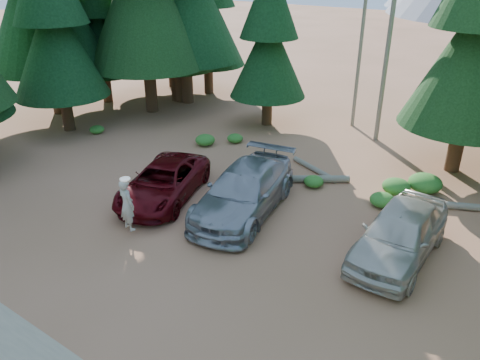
{
  "coord_description": "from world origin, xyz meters",
  "views": [
    {
      "loc": [
        8.47,
        -9.55,
        9.18
      ],
      "look_at": [
        -0.92,
        3.91,
        1.25
      ],
      "focal_mm": 35.0,
      "sensor_mm": 36.0,
      "label": 1
    }
  ],
  "objects": [
    {
      "name": "shrub_right",
      "position": [
        3.69,
        7.34,
        0.28
      ],
      "size": [
        1.01,
        1.01,
        0.55
      ],
      "primitive_type": "ellipsoid",
      "color": "#2B6E21",
      "rests_on": "ground"
    },
    {
      "name": "snag_front",
      "position": [
        0.8,
        14.5,
        6.0
      ],
      "size": [
        0.24,
        0.24,
        12.0
      ],
      "primitive_type": "cylinder",
      "color": "#6E6758",
      "rests_on": "ground"
    },
    {
      "name": "log_mid",
      "position": [
        -0.05,
        8.78,
        0.12
      ],
      "size": [
        2.8,
        1.4,
        0.24
      ],
      "primitive_type": "cylinder",
      "rotation": [
        0.0,
        1.57,
        -0.41
      ],
      "color": "#6E6758",
      "rests_on": "ground"
    },
    {
      "name": "shrub_far_right",
      "position": [
        4.73,
        9.65,
        0.39
      ],
      "size": [
        1.41,
        1.41,
        0.78
      ],
      "primitive_type": "ellipsoid",
      "color": "#2B6E21",
      "rests_on": "ground"
    },
    {
      "name": "snag_back",
      "position": [
        -1.2,
        16.0,
        5.0
      ],
      "size": [
        0.2,
        0.2,
        10.0
      ],
      "primitive_type": "cylinder",
      "color": "#6E6758",
      "rests_on": "ground"
    },
    {
      "name": "shrub_left",
      "position": [
        -5.31,
        9.74,
        0.23
      ],
      "size": [
        0.85,
        0.85,
        0.47
      ],
      "primitive_type": "ellipsoid",
      "color": "#2B6E21",
      "rests_on": "ground"
    },
    {
      "name": "shrub_edge_west",
      "position": [
        -12.58,
        6.41,
        0.22
      ],
      "size": [
        0.81,
        0.81,
        0.45
      ],
      "primitive_type": "ellipsoid",
      "color": "#2B6E21",
      "rests_on": "ground"
    },
    {
      "name": "red_pickup",
      "position": [
        -4.0,
        2.82,
        0.74
      ],
      "size": [
        4.04,
        5.85,
        1.49
      ],
      "primitive_type": "imported",
      "rotation": [
        0.0,
        0.0,
        0.32
      ],
      "color": "#55070C",
      "rests_on": "ground"
    },
    {
      "name": "silver_minivan_center",
      "position": [
        -0.63,
        3.79,
        0.9
      ],
      "size": [
        3.66,
        6.6,
        1.81
      ],
      "primitive_type": "imported",
      "rotation": [
        0.0,
        0.0,
        0.19
      ],
      "color": "#989A9F",
      "rests_on": "ground"
    },
    {
      "name": "shrub_far_left",
      "position": [
        -6.38,
        8.51,
        0.29
      ],
      "size": [
        1.04,
        1.04,
        0.57
      ],
      "primitive_type": "ellipsoid",
      "color": "#2B6E21",
      "rests_on": "ground"
    },
    {
      "name": "shrub_center_right",
      "position": [
        3.78,
        8.75,
        0.32
      ],
      "size": [
        1.18,
        1.18,
        0.65
      ],
      "primitive_type": "ellipsoid",
      "color": "#2B6E21",
      "rests_on": "ground"
    },
    {
      "name": "shrub_center_left",
      "position": [
        0.61,
        7.36,
        0.24
      ],
      "size": [
        0.86,
        0.86,
        0.48
      ],
      "primitive_type": "ellipsoid",
      "color": "#2B6E21",
      "rests_on": "ground"
    },
    {
      "name": "ground",
      "position": [
        0.0,
        0.0,
        0.0
      ],
      "size": [
        160.0,
        160.0,
        0.0
      ],
      "primitive_type": "plane",
      "color": "#976440",
      "rests_on": "ground"
    },
    {
      "name": "silver_minivan_right",
      "position": [
        5.31,
        4.2,
        0.91
      ],
      "size": [
        2.21,
        5.34,
        1.81
      ],
      "primitive_type": "imported",
      "rotation": [
        0.0,
        0.0,
        -0.01
      ],
      "color": "beige",
      "rests_on": "ground"
    },
    {
      "name": "forest_belt_west",
      "position": [
        -15.5,
        4.0,
        0.0
      ],
      "size": [
        6.0,
        22.0,
        22.0
      ],
      "primitive_type": null,
      "color": "black",
      "rests_on": "ground"
    },
    {
      "name": "forest_belt_north",
      "position": [
        0.0,
        15.0,
        0.0
      ],
      "size": [
        36.0,
        7.0,
        22.0
      ],
      "primitive_type": null,
      "color": "black",
      "rests_on": "ground"
    },
    {
      "name": "log_left",
      "position": [
        -0.16,
        7.32,
        0.16
      ],
      "size": [
        3.96,
        2.87,
        0.33
      ],
      "primitive_type": "cylinder",
      "rotation": [
        0.0,
        1.57,
        0.6
      ],
      "color": "#6E6758",
      "rests_on": "ground"
    },
    {
      "name": "frisbee_player",
      "position": [
        -3.03,
        -0.01,
        1.26
      ],
      "size": [
        0.78,
        0.58,
        1.98
      ],
      "rotation": [
        0.0,
        0.0,
        2.98
      ],
      "color": "beige",
      "rests_on": "ground"
    }
  ]
}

